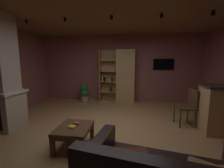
{
  "coord_description": "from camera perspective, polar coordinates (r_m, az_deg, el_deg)",
  "views": [
    {
      "loc": [
        0.49,
        -3.19,
        1.58
      ],
      "look_at": [
        0.0,
        0.4,
        1.05
      ],
      "focal_mm": 23.72,
      "sensor_mm": 36.0,
      "label": 1
    }
  ],
  "objects": [
    {
      "name": "table_book_0",
      "position": [
        2.9,
        -15.14,
        -15.64
      ],
      "size": [
        0.16,
        0.13,
        0.03
      ],
      "primitive_type": "cube",
      "rotation": [
        0.0,
        0.0,
        -0.2
      ],
      "color": "gold",
      "rests_on": "coffee_table"
    },
    {
      "name": "floor",
      "position": [
        3.6,
        -0.91,
        -17.91
      ],
      "size": [
        6.39,
        5.75,
        0.02
      ],
      "primitive_type": "cube",
      "color": "#A37A4C",
      "rests_on": "ground"
    },
    {
      "name": "track_light_spot_0",
      "position": [
        4.6,
        -30.12,
        20.12
      ],
      "size": [
        0.07,
        0.07,
        0.09
      ],
      "primitive_type": "cylinder",
      "color": "black"
    },
    {
      "name": "table_book_1",
      "position": [
        2.97,
        -13.55,
        -14.48
      ],
      "size": [
        0.11,
        0.09,
        0.02
      ],
      "primitive_type": "cube",
      "rotation": [
        0.0,
        0.0,
        0.02
      ],
      "color": "#B22D2D",
      "rests_on": "coffee_table"
    },
    {
      "name": "wall_mounted_tv",
      "position": [
        6.15,
        19.19,
        7.19
      ],
      "size": [
        0.77,
        0.06,
        0.43
      ],
      "color": "black"
    },
    {
      "name": "dining_chair",
      "position": [
        4.2,
        27.31,
        -7.12
      ],
      "size": [
        0.47,
        0.47,
        0.92
      ],
      "color": "#4C331E",
      "rests_on": "ground"
    },
    {
      "name": "track_light_spot_1",
      "position": [
        4.06,
        -17.64,
        22.6
      ],
      "size": [
        0.07,
        0.07,
        0.09
      ],
      "primitive_type": "cylinder",
      "color": "black"
    },
    {
      "name": "coffee_table",
      "position": [
        2.97,
        -14.45,
        -17.07
      ],
      "size": [
        0.6,
        0.7,
        0.4
      ],
      "color": "#4C331E",
      "rests_on": "ground"
    },
    {
      "name": "potted_floor_plant",
      "position": [
        6.08,
        -10.68,
        -3.02
      ],
      "size": [
        0.36,
        0.37,
        0.75
      ],
      "color": "#9E896B",
      "rests_on": "ground"
    },
    {
      "name": "track_light_spot_2",
      "position": [
        3.75,
        -0.24,
        24.2
      ],
      "size": [
        0.07,
        0.07,
        0.09
      ],
      "primitive_type": "cylinder",
      "color": "black"
    },
    {
      "name": "track_light_spot_4",
      "position": [
        4.06,
        34.42,
        21.58
      ],
      "size": [
        0.07,
        0.07,
        0.09
      ],
      "primitive_type": "cylinder",
      "color": "black"
    },
    {
      "name": "track_light_spot_3",
      "position": [
        3.78,
        18.58,
        23.67
      ],
      "size": [
        0.07,
        0.07,
        0.09
      ],
      "primitive_type": "cylinder",
      "color": "black"
    },
    {
      "name": "wall_back",
      "position": [
        6.12,
        3.2,
        6.04
      ],
      "size": [
        6.51,
        0.06,
        2.68
      ],
      "primitive_type": "cube",
      "color": "#8E544C",
      "rests_on": "ground"
    },
    {
      "name": "bookshelf_cabinet",
      "position": [
        5.86,
        4.26,
        2.84
      ],
      "size": [
        1.37,
        0.41,
        2.07
      ],
      "color": "tan",
      "rests_on": "ground"
    },
    {
      "name": "window_pane_back",
      "position": [
        6.14,
        -1.61,
        6.45
      ],
      "size": [
        0.69,
        0.01,
        0.74
      ],
      "primitive_type": "cube",
      "color": "white"
    },
    {
      "name": "ceiling",
      "position": [
        3.41,
        -1.03,
        27.25
      ],
      "size": [
        6.39,
        5.75,
        0.02
      ],
      "primitive_type": "cube",
      "color": "brown"
    }
  ]
}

